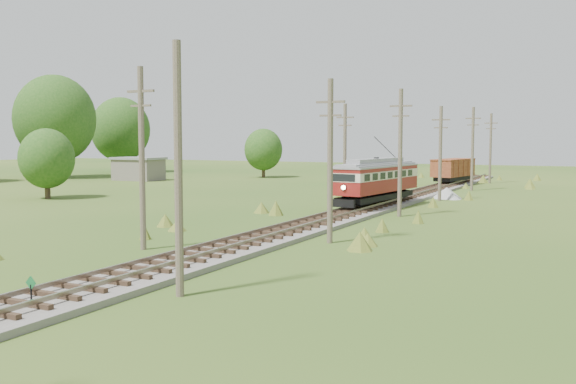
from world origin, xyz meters
The scene contains 18 objects.
railbed_main centered at (0.00, 34.00, 0.19)m, with size 3.60×96.00×0.57m.
switch_marker centered at (-0.20, 1.50, 0.63)m, with size 0.45×0.06×1.08m.
streetcar centered at (0.00, 35.33, 2.44)m, with size 3.76×11.37×5.14m.
gondola centered at (0.00, 63.57, 1.98)m, with size 3.80×8.21×2.62m.
gravel_pile centered at (3.16, 46.51, 0.48)m, with size 2.85×3.02×1.04m.
utility_pole_r_1 centered at (3.10, 5.00, 4.40)m, with size 0.30×0.30×8.80m.
utility_pole_r_2 centered at (3.30, 18.00, 4.42)m, with size 1.60×0.30×8.60m.
utility_pole_r_3 centered at (3.20, 31.00, 4.63)m, with size 1.60×0.30×9.00m.
utility_pole_r_4 centered at (3.00, 44.00, 4.32)m, with size 1.60×0.30×8.40m.
utility_pole_r_5 centered at (3.40, 57.00, 4.58)m, with size 1.60×0.30×8.90m.
utility_pole_r_6 centered at (3.20, 70.00, 4.47)m, with size 1.60×0.30×8.70m.
utility_pole_l_a centered at (-4.20, 12.00, 4.63)m, with size 1.60×0.30×9.00m.
utility_pole_l_b centered at (-4.50, 40.00, 4.42)m, with size 1.60×0.30×8.60m.
tree_left_4 centered at (-54.00, 54.00, 8.37)m, with size 11.34×11.34×14.61m.
tree_left_5 centered at (-56.00, 70.00, 7.12)m, with size 9.66×9.66×12.44m.
tree_mid_a centered at (-28.00, 68.00, 4.02)m, with size 5.46×5.46×7.03m.
tree_mid_c centered at (-30.00, 30.00, 3.71)m, with size 5.04×5.04×6.49m.
shed centered at (-40.00, 55.00, 1.57)m, with size 6.40×4.40×3.10m.
Camera 1 is at (16.25, -12.98, 5.45)m, focal length 40.00 mm.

